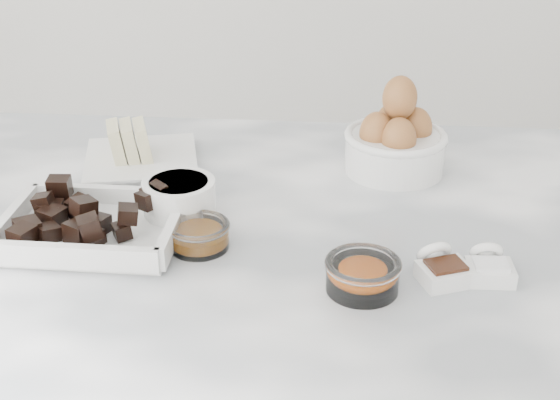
# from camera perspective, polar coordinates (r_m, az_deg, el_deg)

# --- Properties ---
(marble_slab) EXTENTS (1.20, 0.80, 0.04)m
(marble_slab) POSITION_cam_1_polar(r_m,az_deg,el_deg) (0.96, -1.34, -3.96)
(marble_slab) COLOR white
(marble_slab) RESTS_ON cabinet
(chocolate_dish) EXTENTS (0.22, 0.17, 0.06)m
(chocolate_dish) POSITION_cam_1_polar(r_m,az_deg,el_deg) (0.97, -13.58, -1.58)
(chocolate_dish) COLOR white
(chocolate_dish) RESTS_ON marble_slab
(butter_plate) EXTENTS (0.19, 0.19, 0.06)m
(butter_plate) POSITION_cam_1_polar(r_m,az_deg,el_deg) (1.16, -10.28, 3.50)
(butter_plate) COLOR white
(butter_plate) RESTS_ON marble_slab
(sugar_ramekin) EXTENTS (0.09, 0.09, 0.05)m
(sugar_ramekin) POSITION_cam_1_polar(r_m,az_deg,el_deg) (0.99, -7.36, 0.07)
(sugar_ramekin) COLOR white
(sugar_ramekin) RESTS_ON marble_slab
(egg_bowl) EXTENTS (0.15, 0.15, 0.14)m
(egg_bowl) POSITION_cam_1_polar(r_m,az_deg,el_deg) (1.12, 8.44, 4.31)
(egg_bowl) COLOR white
(egg_bowl) RESTS_ON marble_slab
(honey_bowl) EXTENTS (0.08, 0.08, 0.03)m
(honey_bowl) POSITION_cam_1_polar(r_m,az_deg,el_deg) (0.93, -5.95, -2.54)
(honey_bowl) COLOR white
(honey_bowl) RESTS_ON marble_slab
(zest_bowl) EXTENTS (0.08, 0.08, 0.04)m
(zest_bowl) POSITION_cam_1_polar(r_m,az_deg,el_deg) (0.85, 6.06, -5.39)
(zest_bowl) COLOR white
(zest_bowl) RESTS_ON marble_slab
(vanilla_spoon) EXTENTS (0.07, 0.08, 0.04)m
(vanilla_spoon) POSITION_cam_1_polar(r_m,az_deg,el_deg) (0.89, 11.78, -4.88)
(vanilla_spoon) COLOR white
(vanilla_spoon) RESTS_ON marble_slab
(salt_spoon) EXTENTS (0.05, 0.06, 0.04)m
(salt_spoon) POSITION_cam_1_polar(r_m,az_deg,el_deg) (0.90, 15.04, -4.73)
(salt_spoon) COLOR white
(salt_spoon) RESTS_ON marble_slab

